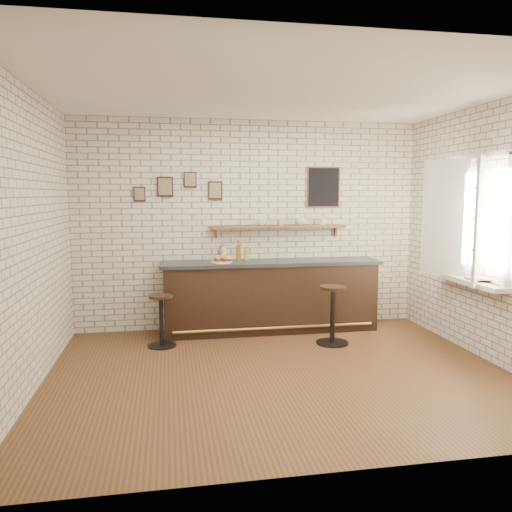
# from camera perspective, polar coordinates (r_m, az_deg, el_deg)

# --- Properties ---
(ground) EXTENTS (5.00, 5.00, 0.00)m
(ground) POSITION_cam_1_polar(r_m,az_deg,el_deg) (5.63, 2.69, -13.17)
(ground) COLOR brown
(ground) RESTS_ON ground
(bar_counter) EXTENTS (3.10, 0.65, 1.01)m
(bar_counter) POSITION_cam_1_polar(r_m,az_deg,el_deg) (7.14, 1.68, -4.57)
(bar_counter) COLOR black
(bar_counter) RESTS_ON ground
(sandwich_plate) EXTENTS (0.28, 0.28, 0.01)m
(sandwich_plate) POSITION_cam_1_polar(r_m,az_deg,el_deg) (6.87, -3.92, -0.73)
(sandwich_plate) COLOR white
(sandwich_plate) RESTS_ON bar_counter
(ciabatta_sandwich) EXTENTS (0.28, 0.21, 0.08)m
(ciabatta_sandwich) POSITION_cam_1_polar(r_m,az_deg,el_deg) (6.87, -3.83, -0.33)
(ciabatta_sandwich) COLOR tan
(ciabatta_sandwich) RESTS_ON sandwich_plate
(potato_chips) EXTENTS (0.26, 0.20, 0.00)m
(potato_chips) POSITION_cam_1_polar(r_m,az_deg,el_deg) (6.86, -4.08, -0.67)
(potato_chips) COLOR #F1C855
(potato_chips) RESTS_ON sandwich_plate
(bitters_bottle_brown) EXTENTS (0.06, 0.06, 0.21)m
(bitters_bottle_brown) POSITION_cam_1_polar(r_m,az_deg,el_deg) (7.07, -4.15, 0.13)
(bitters_bottle_brown) COLOR brown
(bitters_bottle_brown) RESTS_ON bar_counter
(bitters_bottle_white) EXTENTS (0.06, 0.06, 0.23)m
(bitters_bottle_white) POSITION_cam_1_polar(r_m,az_deg,el_deg) (7.08, -3.69, 0.22)
(bitters_bottle_white) COLOR white
(bitters_bottle_white) RESTS_ON bar_counter
(bitters_bottle_amber) EXTENTS (0.07, 0.07, 0.28)m
(bitters_bottle_amber) POSITION_cam_1_polar(r_m,az_deg,el_deg) (7.10, -2.02, 0.43)
(bitters_bottle_amber) COLOR #8F4C17
(bitters_bottle_amber) RESTS_ON bar_counter
(condiment_bottle_yellow) EXTENTS (0.06, 0.06, 0.19)m
(condiment_bottle_yellow) POSITION_cam_1_polar(r_m,az_deg,el_deg) (7.12, -1.10, 0.17)
(condiment_bottle_yellow) COLOR gold
(condiment_bottle_yellow) RESTS_ON bar_counter
(bar_stool_left) EXTENTS (0.37, 0.37, 0.67)m
(bar_stool_left) POSITION_cam_1_polar(r_m,az_deg,el_deg) (6.55, -10.77, -7.08)
(bar_stool_left) COLOR black
(bar_stool_left) RESTS_ON ground
(bar_stool_right) EXTENTS (0.43, 0.43, 0.77)m
(bar_stool_right) POSITION_cam_1_polar(r_m,az_deg,el_deg) (6.61, 8.75, -6.45)
(bar_stool_right) COLOR black
(bar_stool_right) RESTS_ON ground
(wall_shelf) EXTENTS (2.00, 0.18, 0.18)m
(wall_shelf) POSITION_cam_1_polar(r_m,az_deg,el_deg) (7.24, 2.53, 3.35)
(wall_shelf) COLOR brown
(wall_shelf) RESTS_ON ground
(shelf_cup_a) EXTENTS (0.13, 0.13, 0.10)m
(shelf_cup_a) POSITION_cam_1_polar(r_m,az_deg,el_deg) (7.19, 0.70, 3.91)
(shelf_cup_a) COLOR white
(shelf_cup_a) RESTS_ON wall_shelf
(shelf_cup_b) EXTENTS (0.11, 0.11, 0.09)m
(shelf_cup_b) POSITION_cam_1_polar(r_m,az_deg,el_deg) (7.24, 2.92, 3.89)
(shelf_cup_b) COLOR white
(shelf_cup_b) RESTS_ON wall_shelf
(shelf_cup_c) EXTENTS (0.15, 0.15, 0.11)m
(shelf_cup_c) POSITION_cam_1_polar(r_m,az_deg,el_deg) (7.31, 5.10, 3.96)
(shelf_cup_c) COLOR white
(shelf_cup_c) RESTS_ON wall_shelf
(shelf_cup_d) EXTENTS (0.13, 0.13, 0.10)m
(shelf_cup_d) POSITION_cam_1_polar(r_m,az_deg,el_deg) (7.41, 7.61, 3.93)
(shelf_cup_d) COLOR white
(shelf_cup_d) RESTS_ON wall_shelf
(back_wall_decor) EXTENTS (2.96, 0.02, 0.56)m
(back_wall_decor) POSITION_cam_1_polar(r_m,az_deg,el_deg) (7.27, 1.07, 7.85)
(back_wall_decor) COLOR black
(back_wall_decor) RESTS_ON ground
(window_sill) EXTENTS (0.20, 1.35, 0.06)m
(window_sill) POSITION_cam_1_polar(r_m,az_deg,el_deg) (6.60, 22.93, -2.62)
(window_sill) COLOR white
(window_sill) RESTS_ON ground
(casement_window) EXTENTS (0.40, 1.30, 1.56)m
(casement_window) POSITION_cam_1_polar(r_m,az_deg,el_deg) (6.50, 22.93, 3.90)
(casement_window) COLOR white
(casement_window) RESTS_ON ground
(book_lower) EXTENTS (0.25, 0.29, 0.02)m
(book_lower) POSITION_cam_1_polar(r_m,az_deg,el_deg) (6.46, 23.53, -2.48)
(book_lower) COLOR tan
(book_lower) RESTS_ON window_sill
(book_upper) EXTENTS (0.28, 0.30, 0.02)m
(book_upper) POSITION_cam_1_polar(r_m,az_deg,el_deg) (6.43, 23.65, -2.32)
(book_upper) COLOR tan
(book_upper) RESTS_ON book_lower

